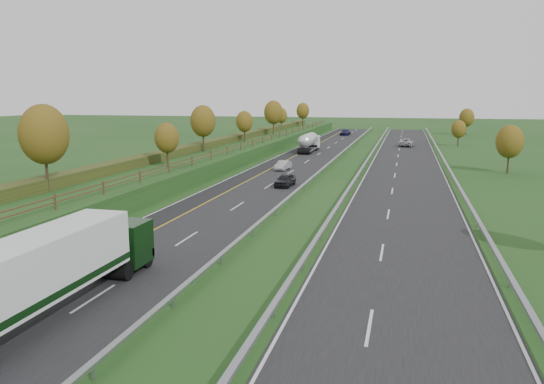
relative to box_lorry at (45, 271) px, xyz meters
The scene contains 19 objects.
ground 47.32m from the box_lorry, 80.99° to the left, with size 400.00×400.00×0.00m, color #1D4318.
near_carriageway 51.74m from the box_lorry, 90.67° to the left, with size 10.50×200.00×0.04m, color black.
far_carriageway 54.12m from the box_lorry, 72.90° to the left, with size 10.50×200.00×0.04m, color black.
hard_shoulder 51.92m from the box_lorry, 94.81° to the left, with size 3.00×200.00×0.04m, color black.
lane_markings 51.94m from the box_lorry, 83.58° to the left, with size 26.75×200.00×0.01m.
embankment_left 53.46m from the box_lorry, 104.74° to the left, with size 12.00×200.00×2.00m, color #1D4318.
hedge_left 53.99m from the box_lorry, 106.80° to the left, with size 2.20×180.00×1.10m, color #2D3A17.
fence_left 52.07m from the box_lorry, 100.06° to the left, with size 0.12×189.06×1.20m.
median_barrier_near 51.96m from the box_lorry, 84.36° to the left, with size 0.32×200.00×0.71m.
median_barrier_far 52.71m from the box_lorry, 78.84° to the left, with size 0.32×200.00×0.71m.
outer_barrier_far 56.08m from the box_lorry, 67.22° to the left, with size 0.32×200.00×0.71m.
trees_left 50.26m from the box_lorry, 105.33° to the left, with size 6.64×164.30×7.66m.
trees_far 86.02m from the box_lorry, 70.15° to the left, with size 8.45×118.60×7.12m.
box_lorry is the anchor object (origin of this frame).
road_tanker 77.97m from the box_lorry, 91.31° to the left, with size 2.40×11.22×3.46m.
car_dark_near 38.99m from the box_lorry, 86.26° to the left, with size 1.71×4.26×1.45m, color black.
car_silver_mid 52.34m from the box_lorry, 90.91° to the left, with size 1.39×4.00×1.32m, color #A7A6AB.
car_small_far 122.83m from the box_lorry, 90.00° to the left, with size 2.18×5.36×1.56m, color #13153E.
car_oncoming 95.08m from the box_lorry, 80.32° to the left, with size 2.68×5.81×1.61m, color #AFAEB3.
Camera 1 is at (16.49, -11.80, 10.27)m, focal length 35.00 mm.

